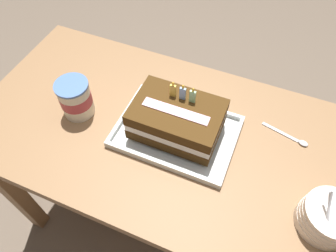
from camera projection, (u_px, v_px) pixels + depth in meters
The scene contains 7 objects.
ground_plane at pixel (163, 214), 1.61m from camera, with size 8.00×8.00×0.00m, color #6B5B4C.
dining_table at pixel (160, 149), 1.09m from camera, with size 1.23×0.66×0.75m.
foil_tray at pixel (176, 132), 0.99m from camera, with size 0.37×0.26×0.02m.
birthday_cake at pixel (177, 119), 0.93m from camera, with size 0.26×0.18×0.16m.
bowl_stack at pixel (327, 217), 0.79m from camera, with size 0.14×0.14×0.14m.
ice_cream_tub at pixel (76, 98), 0.99m from camera, with size 0.11×0.11×0.13m.
serving_spoon_near_tray at pixel (294, 139), 0.98m from camera, with size 0.15×0.05×0.01m.
Camera 1 is at (0.25, -0.53, 1.57)m, focal length 33.38 mm.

